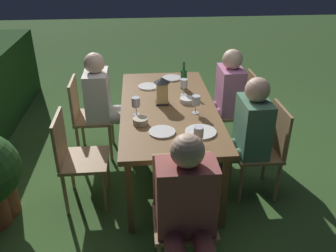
% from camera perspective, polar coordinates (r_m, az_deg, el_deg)
% --- Properties ---
extents(ground_plane, '(16.00, 16.00, 0.00)m').
position_cam_1_polar(ground_plane, '(3.76, 0.00, -6.98)').
color(ground_plane, '#385B28').
extents(dining_table, '(1.85, 0.89, 0.74)m').
position_cam_1_polar(dining_table, '(3.41, 0.00, 2.49)').
color(dining_table, brown).
rests_on(dining_table, ground).
extents(chair_side_right_b, '(0.42, 0.40, 0.87)m').
position_cam_1_polar(chair_side_right_b, '(3.90, -12.92, 1.95)').
color(chair_side_right_b, '#9E7A51').
rests_on(chair_side_right_b, ground).
extents(person_in_cream, '(0.38, 0.47, 1.15)m').
position_cam_1_polar(person_in_cream, '(3.82, -10.25, 4.14)').
color(person_in_cream, white).
rests_on(person_in_cream, ground).
extents(chair_side_left_b, '(0.42, 0.40, 0.87)m').
position_cam_1_polar(chair_side_left_b, '(4.02, 11.48, 2.89)').
color(chair_side_left_b, '#9E7A51').
rests_on(chair_side_left_b, ground).
extents(person_in_pink, '(0.38, 0.47, 1.15)m').
position_cam_1_polar(person_in_pink, '(3.91, 8.93, 4.82)').
color(person_in_pink, '#C675A3').
rests_on(person_in_pink, ground).
extents(chair_side_left_a, '(0.42, 0.40, 0.87)m').
position_cam_1_polar(chair_side_left_a, '(3.32, 15.25, -3.25)').
color(chair_side_left_a, '#9E7A51').
rests_on(chair_side_left_a, ground).
extents(person_in_green, '(0.38, 0.47, 1.15)m').
position_cam_1_polar(person_in_green, '(3.19, 12.28, -1.12)').
color(person_in_green, '#4C7A5B').
rests_on(person_in_green, ground).
extents(chair_side_right_a, '(0.42, 0.40, 0.87)m').
position_cam_1_polar(chair_side_right_a, '(3.18, -14.59, -4.64)').
color(chair_side_right_a, '#9E7A51').
rests_on(chair_side_right_a, ground).
extents(chair_head_near, '(0.40, 0.42, 0.87)m').
position_cam_1_polar(chair_head_near, '(2.54, 2.39, -13.17)').
color(chair_head_near, '#9E7A51').
rests_on(chair_head_near, ground).
extents(person_in_rust, '(0.48, 0.38, 1.15)m').
position_cam_1_polar(person_in_rust, '(2.29, 3.10, -13.51)').
color(person_in_rust, '#9E4C47').
rests_on(person_in_rust, ground).
extents(lantern_centerpiece, '(0.15, 0.15, 0.27)m').
position_cam_1_polar(lantern_centerpiece, '(3.38, -0.99, 5.95)').
color(lantern_centerpiece, black).
rests_on(lantern_centerpiece, dining_table).
extents(green_bottle_on_table, '(0.07, 0.07, 0.29)m').
position_cam_1_polar(green_bottle_on_table, '(3.75, 2.53, 7.61)').
color(green_bottle_on_table, '#1E5B2D').
rests_on(green_bottle_on_table, dining_table).
extents(wine_glass_a, '(0.08, 0.08, 0.17)m').
position_cam_1_polar(wine_glass_a, '(3.20, 4.53, 4.00)').
color(wine_glass_a, silver).
rests_on(wine_glass_a, dining_table).
extents(wine_glass_b, '(0.08, 0.08, 0.17)m').
position_cam_1_polar(wine_glass_b, '(2.67, 4.94, -1.15)').
color(wine_glass_b, silver).
rests_on(wine_glass_b, dining_table).
extents(wine_glass_c, '(0.08, 0.08, 0.17)m').
position_cam_1_polar(wine_glass_c, '(3.17, -5.19, 3.73)').
color(wine_glass_c, silver).
rests_on(wine_glass_c, dining_table).
extents(wine_glass_d, '(0.08, 0.08, 0.17)m').
position_cam_1_polar(wine_glass_d, '(3.58, 2.56, 6.74)').
color(wine_glass_d, silver).
rests_on(wine_glass_d, dining_table).
extents(plate_a, '(0.22, 0.22, 0.01)m').
position_cam_1_polar(plate_a, '(2.91, -0.97, -0.95)').
color(plate_a, silver).
rests_on(plate_a, dining_table).
extents(plate_b, '(0.22, 0.22, 0.01)m').
position_cam_1_polar(plate_b, '(4.06, 0.59, 7.73)').
color(plate_b, silver).
rests_on(plate_b, dining_table).
extents(plate_c, '(0.22, 0.22, 0.01)m').
position_cam_1_polar(plate_c, '(3.82, -3.23, 6.37)').
color(plate_c, white).
rests_on(plate_c, dining_table).
extents(plate_d, '(0.26, 0.26, 0.01)m').
position_cam_1_polar(plate_d, '(2.92, 5.27, -0.95)').
color(plate_d, white).
rests_on(plate_d, dining_table).
extents(bowl_olives, '(0.14, 0.14, 0.04)m').
position_cam_1_polar(bowl_olives, '(3.46, 3.09, 4.21)').
color(bowl_olives, silver).
rests_on(bowl_olives, dining_table).
extents(bowl_bread, '(0.13, 0.13, 0.05)m').
position_cam_1_polar(bowl_bread, '(3.04, -4.47, 0.81)').
color(bowl_bread, '#BCAD8E').
rests_on(bowl_bread, dining_table).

